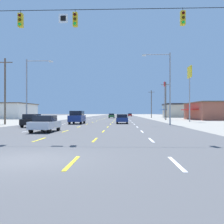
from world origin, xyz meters
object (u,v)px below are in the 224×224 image
suv_inner_left_mid (77,117)px  sedan_inner_right_midfar (122,119)px  streetlight_right_row_0 (167,83)px  pole_sign_right_row_2 (165,93)px  pole_sign_right_row_1 (190,78)px  hatchback_far_left_near (32,120)px  sedan_center_turn_far (112,116)px  streetlight_left_row_0 (29,87)px  sedan_inner_left_nearest (45,123)px  sedan_far_right_farther (130,115)px

suv_inner_left_mid → sedan_inner_right_midfar: size_ratio=1.09×
streetlight_right_row_0 → sedan_inner_right_midfar: bearing=144.5°
pole_sign_right_row_2 → pole_sign_right_row_1: bearing=-88.2°
pole_sign_right_row_2 → hatchback_far_left_near: bearing=-117.2°
hatchback_far_left_near → pole_sign_right_row_1: pole_sign_right_row_1 is taller
suv_inner_left_mid → pole_sign_right_row_2: bearing=61.8°
sedan_center_turn_far → streetlight_left_row_0: bearing=-102.0°
pole_sign_right_row_2 → suv_inner_left_mid: bearing=-118.2°
sedan_inner_left_nearest → sedan_center_turn_far: bearing=86.7°
sedan_center_turn_far → sedan_far_right_farther: size_ratio=1.00×
hatchback_far_left_near → pole_sign_right_row_2: size_ratio=0.37×
sedan_far_right_farther → sedan_inner_right_midfar: bearing=-92.6°
sedan_far_right_farther → pole_sign_right_row_1: (9.17, -72.89, 7.47)m
streetlight_left_row_0 → streetlight_right_row_0: streetlight_right_row_0 is taller
sedan_inner_right_midfar → sedan_center_turn_far: bearing=94.5°
suv_inner_left_mid → pole_sign_right_row_1: size_ratio=0.47×
suv_inner_left_mid → sedan_center_turn_far: suv_inner_left_mid is taller
hatchback_far_left_near → sedan_far_right_farther: (14.36, 92.48, -0.03)m
sedan_inner_left_nearest → pole_sign_right_row_1: bearing=54.3°
suv_inner_left_mid → sedan_far_right_farther: (10.53, 83.57, -0.27)m
sedan_far_right_farther → sedan_center_turn_far: bearing=-99.9°
sedan_inner_left_nearest → streetlight_left_row_0: bearing=114.8°
hatchback_far_left_near → streetlight_right_row_0: size_ratio=0.39×
streetlight_right_row_0 → suv_inner_left_mid: bearing=167.7°
sedan_far_right_farther → pole_sign_right_row_1: 73.84m
sedan_inner_left_nearest → pole_sign_right_row_2: bearing=70.0°
sedan_inner_right_midfar → sedan_far_right_farther: same height
sedan_inner_left_nearest → suv_inner_left_mid: 16.70m
sedan_inner_left_nearest → hatchback_far_left_near: (-3.87, 7.79, 0.03)m
pole_sign_right_row_2 → sedan_center_turn_far: bearing=151.7°
hatchback_far_left_near → streetlight_left_row_0: streetlight_left_row_0 is taller
sedan_inner_right_midfar → sedan_far_right_farther: size_ratio=1.00×
sedan_inner_right_midfar → pole_sign_right_row_2: size_ratio=0.43×
hatchback_far_left_near → suv_inner_left_mid: (3.84, 8.91, 0.24)m
sedan_inner_left_nearest → streetlight_left_row_0: 15.93m
streetlight_left_row_0 → sedan_inner_left_nearest: bearing=-65.2°
streetlight_left_row_0 → suv_inner_left_mid: bearing=24.3°
sedan_inner_left_nearest → sedan_far_right_farther: size_ratio=1.00×
streetlight_left_row_0 → streetlight_right_row_0: (19.53, -0.00, 0.41)m
sedan_center_turn_far → sedan_far_right_farther: 40.62m
sedan_inner_left_nearest → sedan_center_turn_far: same height
sedan_far_right_farther → streetlight_right_row_0: size_ratio=0.45×
sedan_inner_left_nearest → pole_sign_right_row_1: size_ratio=0.43×
sedan_inner_left_nearest → pole_sign_right_row_2: 55.69m
hatchback_far_left_near → pole_sign_right_row_2: (22.75, 44.18, 6.59)m
pole_sign_right_row_2 → sedan_far_right_farther: bearing=99.8°
sedan_inner_left_nearest → pole_sign_right_row_2: pole_sign_right_row_2 is taller
suv_inner_left_mid → streetlight_right_row_0: size_ratio=0.48×
pole_sign_right_row_2 → streetlight_right_row_0: bearing=-98.6°
pole_sign_right_row_2 → streetlight_left_row_0: 45.80m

